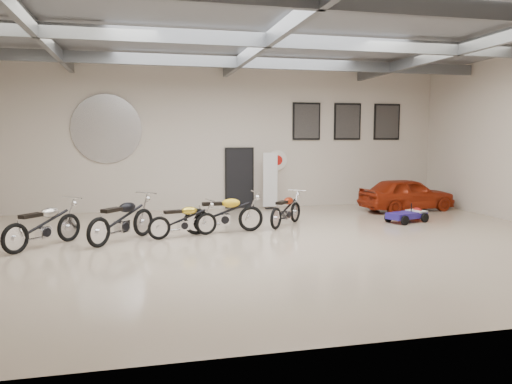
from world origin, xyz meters
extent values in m
cube|color=tan|center=(0.00, 0.00, 0.00)|extent=(16.00, 12.00, 0.01)
cube|color=slate|center=(0.00, 0.00, 5.00)|extent=(16.00, 12.00, 0.01)
cube|color=beige|center=(0.00, 6.00, 2.50)|extent=(16.00, 0.02, 5.00)
cube|color=black|center=(0.50, 5.95, 1.05)|extent=(0.92, 0.08, 2.10)
imported|color=#9A260E|center=(6.00, 4.00, 0.57)|extent=(1.75, 3.49, 1.14)
camera|label=1|loc=(-2.96, -11.44, 2.54)|focal=35.00mm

